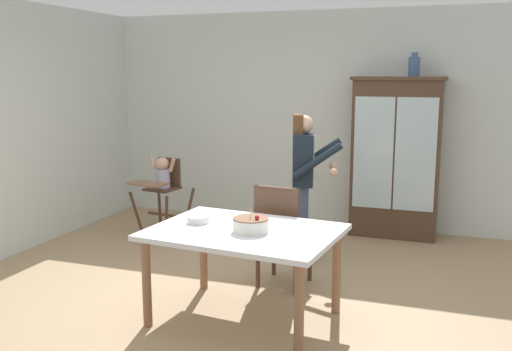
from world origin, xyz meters
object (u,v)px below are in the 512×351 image
adult_person (304,170)px  dining_chair_far_side (280,229)px  ceramic_vase (414,66)px  birthday_cake (251,225)px  dining_table (244,241)px  china_cabinet (396,157)px  serving_bowl (198,219)px  high_chair_with_toddler (162,182)px

adult_person → dining_chair_far_side: bearing=166.1°
ceramic_vase → birthday_cake: (-0.95, -2.86, -1.22)m
dining_table → dining_chair_far_side: size_ratio=1.59×
china_cabinet → serving_bowl: (-1.29, -2.75, -0.19)m
serving_bowl → adult_person: bearing=70.2°
high_chair_with_toddler → dining_table: (1.76, -1.91, -0.00)m
dining_table → birthday_cake: (0.07, -0.04, 0.14)m
dining_table → serving_bowl: 0.44m
ceramic_vase → dining_table: ceramic_vase is taller
high_chair_with_toddler → serving_bowl: (1.34, -1.84, 0.11)m
china_cabinet → adult_person: china_cabinet is taller
dining_table → dining_chair_far_side: 0.74m
adult_person → ceramic_vase: bearing=-47.7°
china_cabinet → birthday_cake: (-0.79, -2.85, -0.16)m
adult_person → birthday_cake: adult_person is taller
birthday_cake → serving_bowl: 0.50m
ceramic_vase → serving_bowl: bearing=-117.7°
high_chair_with_toddler → dining_chair_far_side: bearing=-23.9°
china_cabinet → dining_table: china_cabinet is taller
serving_bowl → dining_table: bearing=-9.3°
china_cabinet → ceramic_vase: (0.16, 0.00, 1.06)m
ceramic_vase → high_chair_with_toddler: (-2.78, -0.91, -1.36)m
china_cabinet → dining_chair_far_side: (-0.79, -2.08, -0.40)m
ceramic_vase → dining_table: size_ratio=0.18×
china_cabinet → adult_person: 1.53m
high_chair_with_toddler → serving_bowl: high_chair_with_toddler is taller
adult_person → birthday_cake: size_ratio=5.47×
adult_person → serving_bowl: size_ratio=8.50×
high_chair_with_toddler → birthday_cake: 2.68m
serving_bowl → high_chair_with_toddler: bearing=126.0°
adult_person → dining_table: (-0.09, -1.49, -0.32)m
adult_person → birthday_cake: (-0.02, -1.53, -0.17)m
high_chair_with_toddler → birthday_cake: bearing=-38.0°
birthday_cake → dining_chair_far_side: size_ratio=0.29×
birthday_cake → ceramic_vase: bearing=71.6°
dining_table → serving_bowl: serving_bowl is taller
china_cabinet → serving_bowl: size_ratio=10.53×
china_cabinet → birthday_cake: bearing=-105.5°
ceramic_vase → high_chair_with_toddler: 3.23m
dining_table → adult_person: bearing=86.6°
high_chair_with_toddler → serving_bowl: size_ratio=5.28×
ceramic_vase → adult_person: (-0.93, -1.33, -1.05)m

